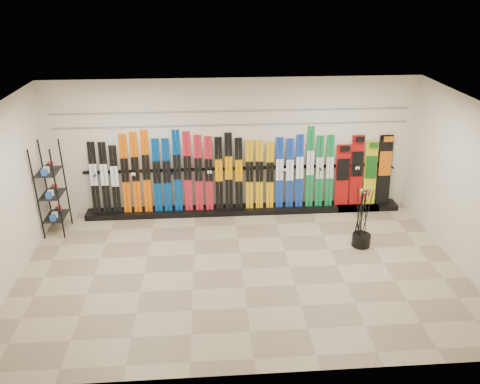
{
  "coord_description": "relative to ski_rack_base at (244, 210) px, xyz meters",
  "views": [
    {
      "loc": [
        -0.55,
        -7.18,
        4.89
      ],
      "look_at": [
        0.04,
        1.0,
        1.1
      ],
      "focal_mm": 35.0,
      "sensor_mm": 36.0,
      "label": 1
    }
  ],
  "objects": [
    {
      "name": "slatwall_rail_0",
      "position": [
        -0.22,
        0.2,
        1.94
      ],
      "size": [
        7.6,
        0.02,
        0.03
      ],
      "primitive_type": "cube",
      "color": "gray",
      "rests_on": "back_wall"
    },
    {
      "name": "left_wall",
      "position": [
        -4.22,
        -2.28,
        1.44
      ],
      "size": [
        0.0,
        5.0,
        5.0
      ],
      "primitive_type": "plane",
      "rotation": [
        1.57,
        0.0,
        1.57
      ],
      "color": "beige",
      "rests_on": "floor"
    },
    {
      "name": "pole_bin",
      "position": [
        2.2,
        -1.62,
        0.07
      ],
      "size": [
        0.36,
        0.36,
        0.25
      ],
      "primitive_type": "cylinder",
      "color": "black",
      "rests_on": "floor"
    },
    {
      "name": "back_wall",
      "position": [
        -0.22,
        0.22,
        1.44
      ],
      "size": [
        8.0,
        0.0,
        8.0
      ],
      "primitive_type": "plane",
      "rotation": [
        1.57,
        0.0,
        0.0
      ],
      "color": "beige",
      "rests_on": "floor"
    },
    {
      "name": "snowboards",
      "position": [
        2.72,
        0.08,
        0.81
      ],
      "size": [
        1.27,
        0.25,
        1.6
      ],
      "color": "#990C0C",
      "rests_on": "ski_rack_base"
    },
    {
      "name": "ski_rack_base",
      "position": [
        0.0,
        0.0,
        0.0
      ],
      "size": [
        8.0,
        0.4,
        0.12
      ],
      "primitive_type": "cube",
      "color": "black",
      "rests_on": "floor"
    },
    {
      "name": "accessory_rack",
      "position": [
        -3.97,
        -0.58,
        0.9
      ],
      "size": [
        0.4,
        0.6,
        1.93
      ],
      "primitive_type": "cube",
      "color": "black",
      "rests_on": "floor"
    },
    {
      "name": "skis",
      "position": [
        -0.69,
        0.08,
        0.88
      ],
      "size": [
        5.36,
        0.3,
        1.83
      ],
      "color": "black",
      "rests_on": "ski_rack_base"
    },
    {
      "name": "ceiling",
      "position": [
        -0.22,
        -2.28,
        2.94
      ],
      "size": [
        8.0,
        8.0,
        0.0
      ],
      "primitive_type": "plane",
      "rotation": [
        3.14,
        0.0,
        0.0
      ],
      "color": "silver",
      "rests_on": "back_wall"
    },
    {
      "name": "slatwall_rail_1",
      "position": [
        -0.22,
        0.2,
        2.24
      ],
      "size": [
        7.6,
        0.02,
        0.03
      ],
      "primitive_type": "cube",
      "color": "gray",
      "rests_on": "back_wall"
    },
    {
      "name": "right_wall",
      "position": [
        3.78,
        -2.28,
        1.44
      ],
      "size": [
        0.0,
        5.0,
        5.0
      ],
      "primitive_type": "plane",
      "rotation": [
        1.57,
        0.0,
        -1.57
      ],
      "color": "beige",
      "rests_on": "floor"
    },
    {
      "name": "ski_poles",
      "position": [
        2.16,
        -1.59,
        0.55
      ],
      "size": [
        0.29,
        0.3,
        1.18
      ],
      "color": "black",
      "rests_on": "pole_bin"
    },
    {
      "name": "floor",
      "position": [
        -0.22,
        -2.28,
        -0.06
      ],
      "size": [
        8.0,
        8.0,
        0.0
      ],
      "primitive_type": "plane",
      "color": "gray",
      "rests_on": "ground"
    }
  ]
}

